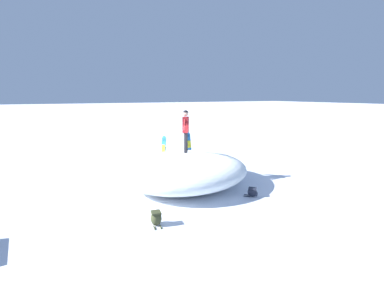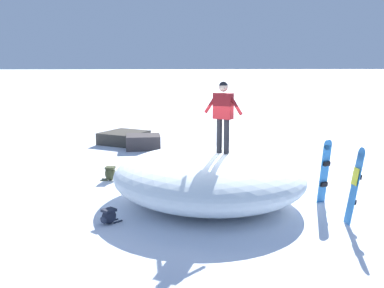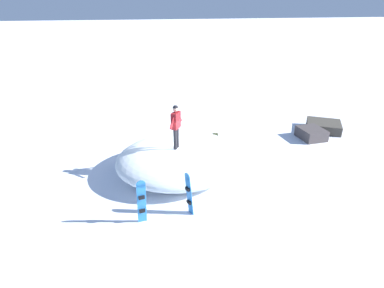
% 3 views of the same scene
% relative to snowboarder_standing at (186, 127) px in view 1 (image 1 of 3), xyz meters
% --- Properties ---
extents(ground, '(240.00, 240.00, 0.00)m').
position_rel_snowboarder_standing_xyz_m(ground, '(0.64, -0.05, -2.39)').
color(ground, white).
extents(snow_mound, '(5.92, 6.37, 1.32)m').
position_rel_snowboarder_standing_xyz_m(snow_mound, '(0.34, -0.24, -1.73)').
color(snow_mound, white).
rests_on(snow_mound, ground).
extents(snowboarder_standing, '(0.94, 0.64, 1.77)m').
position_rel_snowboarder_standing_xyz_m(snowboarder_standing, '(0.00, 0.00, 0.00)').
color(snowboarder_standing, black).
rests_on(snowboarder_standing, snow_mound).
extents(snowboard_primary_upright, '(0.33, 0.29, 1.66)m').
position_rel_snowboarder_standing_xyz_m(snowboard_primary_upright, '(-2.60, -0.00, -1.54)').
color(snowboard_primary_upright, '#2672BF').
rests_on(snowboard_primary_upright, ground).
extents(snowboard_secondary_upright, '(0.33, 0.33, 1.74)m').
position_rel_snowboarder_standing_xyz_m(snowboard_secondary_upright, '(-2.82, 1.56, -1.49)').
color(snowboard_secondary_upright, '#2672BF').
rests_on(snowboard_secondary_upright, ground).
extents(backpack_near, '(0.51, 0.36, 0.43)m').
position_rel_snowboarder_standing_xyz_m(backpack_near, '(3.15, -2.50, -2.18)').
color(backpack_near, '#383D23').
rests_on(backpack_near, ground).
extents(backpack_far, '(0.50, 0.50, 0.34)m').
position_rel_snowboarder_standing_xyz_m(backpack_far, '(2.67, 1.44, -2.22)').
color(backpack_far, '#1E2333').
rests_on(backpack_far, ground).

